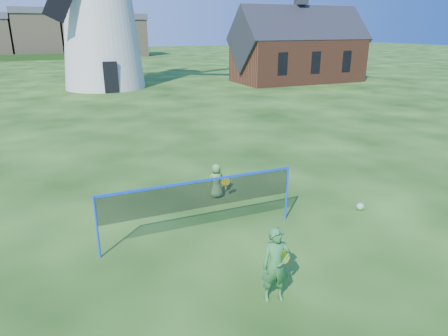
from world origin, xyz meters
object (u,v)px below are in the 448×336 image
(badminton_net, at_px, (200,195))
(player_girl, at_px, (276,265))
(chapel, at_px, (298,50))
(play_ball, at_px, (360,206))
(player_boy, at_px, (217,181))
(windmill, at_px, (98,0))

(badminton_net, xyz_separation_m, player_girl, (0.45, -2.93, -0.37))
(chapel, xyz_separation_m, play_ball, (-14.90, -26.33, -2.91))
(chapel, xyz_separation_m, player_boy, (-18.40, -23.76, -2.47))
(play_ball, bearing_deg, player_girl, -149.50)
(player_boy, distance_m, play_ball, 4.35)
(player_girl, bearing_deg, play_ball, 44.28)
(windmill, xyz_separation_m, play_ball, (3.18, -29.13, -7.09))
(chapel, height_order, player_boy, chapel)
(badminton_net, distance_m, play_ball, 4.95)
(player_girl, relative_size, play_ball, 6.99)
(badminton_net, bearing_deg, player_girl, -81.24)
(player_boy, height_order, play_ball, player_boy)
(windmill, xyz_separation_m, badminton_net, (-1.65, -28.78, -6.06))
(windmill, relative_size, chapel, 1.67)
(windmill, xyz_separation_m, player_boy, (-0.31, -26.57, -6.66))
(chapel, distance_m, player_girl, 34.82)
(badminton_net, bearing_deg, player_boy, 58.86)
(player_girl, distance_m, play_ball, 5.12)
(chapel, bearing_deg, player_girl, -123.70)
(player_girl, height_order, play_ball, player_girl)
(badminton_net, bearing_deg, windmill, 86.73)
(play_ball, bearing_deg, player_boy, 143.73)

